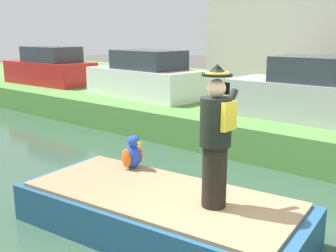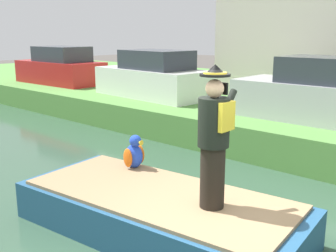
{
  "view_description": "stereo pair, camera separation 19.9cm",
  "coord_description": "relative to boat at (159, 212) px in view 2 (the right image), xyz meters",
  "views": [
    {
      "loc": [
        -4.07,
        -2.33,
        2.93
      ],
      "look_at": [
        0.32,
        1.34,
        1.61
      ],
      "focal_mm": 43.27,
      "sensor_mm": 36.0,
      "label": 1
    },
    {
      "loc": [
        -3.94,
        -2.48,
        2.93
      ],
      "look_at": [
        0.32,
        1.34,
        1.61
      ],
      "focal_mm": 43.27,
      "sensor_mm": 36.0,
      "label": 2
    }
  ],
  "objects": [
    {
      "name": "person_pirate",
      "position": [
        0.12,
        -0.85,
        1.23
      ],
      "size": [
        0.61,
        0.42,
        1.85
      ],
      "rotation": [
        0.0,
        0.0,
        -0.08
      ],
      "color": "black",
      "rests_on": "boat"
    },
    {
      "name": "parked_car_white",
      "position": [
        5.53,
        5.42,
        1.11
      ],
      "size": [
        1.99,
        4.11,
        1.5
      ],
      "color": "white",
      "rests_on": "grass_bank_far"
    },
    {
      "name": "parked_car_silver",
      "position": [
        5.53,
        -0.13,
        1.11
      ],
      "size": [
        1.72,
        4.01,
        1.5
      ],
      "color": "#B7B7BC",
      "rests_on": "grass_bank_far"
    },
    {
      "name": "boat",
      "position": [
        0.0,
        0.0,
        0.0
      ],
      "size": [
        2.25,
        4.37,
        0.61
      ],
      "color": "#23517A",
      "rests_on": "canal_water"
    },
    {
      "name": "parked_car_red",
      "position": [
        5.53,
        10.68,
        1.11
      ],
      "size": [
        1.81,
        4.05,
        1.5
      ],
      "color": "red",
      "rests_on": "grass_bank_far"
    },
    {
      "name": "parrot_plush",
      "position": [
        0.53,
        1.05,
        0.55
      ],
      "size": [
        0.36,
        0.35,
        0.57
      ],
      "color": "blue",
      "rests_on": "boat"
    }
  ]
}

